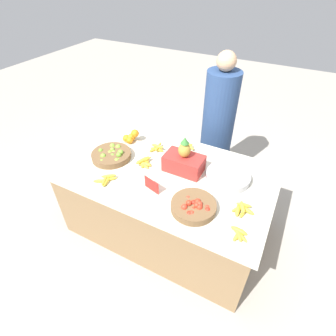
# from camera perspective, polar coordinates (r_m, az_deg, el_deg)

# --- Properties ---
(ground_plane) EXTENTS (12.00, 12.00, 0.00)m
(ground_plane) POSITION_cam_1_polar(r_m,az_deg,el_deg) (2.87, 0.00, -12.02)
(ground_plane) COLOR #ADA599
(market_table) EXTENTS (1.86, 1.15, 0.72)m
(market_table) POSITION_cam_1_polar(r_m,az_deg,el_deg) (2.60, 0.00, -7.03)
(market_table) COLOR olive
(market_table) RESTS_ON ground_plane
(lime_bowl) EXTENTS (0.37, 0.37, 0.09)m
(lime_bowl) POSITION_cam_1_polar(r_m,az_deg,el_deg) (2.56, -12.14, 2.79)
(lime_bowl) COLOR brown
(lime_bowl) RESTS_ON market_table
(tomato_basket) EXTENTS (0.35, 0.35, 0.10)m
(tomato_basket) POSITION_cam_1_polar(r_m,az_deg,el_deg) (2.02, 5.62, -8.30)
(tomato_basket) COLOR brown
(tomato_basket) RESTS_ON market_table
(orange_pile) EXTENTS (0.16, 0.15, 0.14)m
(orange_pile) POSITION_cam_1_polar(r_m,az_deg,el_deg) (2.76, -7.99, 6.74)
(orange_pile) COLOR orange
(orange_pile) RESTS_ON market_table
(metal_bowl) EXTENTS (0.38, 0.38, 0.07)m
(metal_bowl) POSITION_cam_1_polar(r_m,az_deg,el_deg) (2.31, 12.91, -1.87)
(metal_bowl) COLOR #B7B7BF
(metal_bowl) RESTS_ON market_table
(price_sign) EXTENTS (0.15, 0.05, 0.12)m
(price_sign) POSITION_cam_1_polar(r_m,az_deg,el_deg) (2.15, -3.62, -3.70)
(price_sign) COLOR red
(price_sign) RESTS_ON market_table
(produce_crate) EXTENTS (0.35, 0.21, 0.35)m
(produce_crate) POSITION_cam_1_polar(r_m,az_deg,el_deg) (2.32, 3.48, 1.50)
(produce_crate) COLOR #B22D28
(produce_crate) RESTS_ON market_table
(banana_bunch_front_center) EXTENTS (0.15, 0.14, 0.04)m
(banana_bunch_front_center) POSITION_cam_1_polar(r_m,az_deg,el_deg) (1.94, 15.13, -13.56)
(banana_bunch_front_center) COLOR gold
(banana_bunch_front_center) RESTS_ON market_table
(banana_bunch_middle_left) EXTENTS (0.16, 0.14, 0.06)m
(banana_bunch_middle_left) POSITION_cam_1_polar(r_m,az_deg,el_deg) (2.63, 4.06, 4.56)
(banana_bunch_middle_left) COLOR gold
(banana_bunch_middle_left) RESTS_ON market_table
(banana_bunch_back_center) EXTENTS (0.16, 0.16, 0.06)m
(banana_bunch_back_center) POSITION_cam_1_polar(r_m,az_deg,el_deg) (2.43, -5.24, 1.14)
(banana_bunch_back_center) COLOR gold
(banana_bunch_back_center) RESTS_ON market_table
(banana_bunch_middle_right) EXTENTS (0.14, 0.18, 0.06)m
(banana_bunch_middle_right) POSITION_cam_1_polar(r_m,az_deg,el_deg) (2.62, -2.41, 4.41)
(banana_bunch_middle_right) COLOR gold
(banana_bunch_middle_right) RESTS_ON market_table
(banana_bunch_front_left) EXTENTS (0.17, 0.17, 0.05)m
(banana_bunch_front_left) POSITION_cam_1_polar(r_m,az_deg,el_deg) (2.31, -13.37, -2.48)
(banana_bunch_front_left) COLOR gold
(banana_bunch_front_left) RESTS_ON market_table
(banana_bunch_front_right) EXTENTS (0.18, 0.17, 0.06)m
(banana_bunch_front_right) POSITION_cam_1_polar(r_m,az_deg,el_deg) (2.08, 15.82, -8.50)
(banana_bunch_front_right) COLOR gold
(banana_bunch_front_right) RESTS_ON market_table
(vendor_person) EXTENTS (0.36, 0.36, 1.54)m
(vendor_person) POSITION_cam_1_polar(r_m,az_deg,el_deg) (3.08, 10.71, 8.60)
(vendor_person) COLOR navy
(vendor_person) RESTS_ON ground_plane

